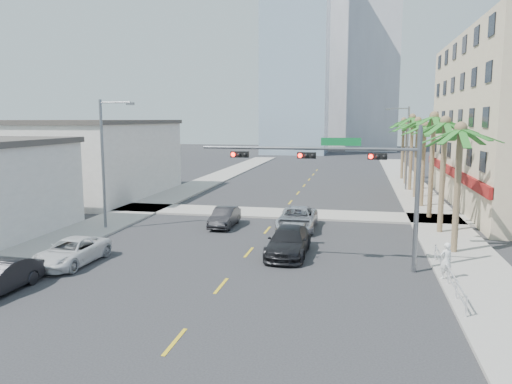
{
  "coord_description": "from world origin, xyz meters",
  "views": [
    {
      "loc": [
        6.06,
        -17.5,
        7.68
      ],
      "look_at": [
        0.34,
        10.44,
        3.5
      ],
      "focal_mm": 35.0,
      "sensor_mm": 36.0,
      "label": 1
    }
  ],
  "objects_px": {
    "traffic_signal_mast": "(352,172)",
    "car_lane_right": "(288,242)",
    "pedestrian": "(446,261)",
    "car_lane_center": "(297,218)",
    "car_lane_left": "(225,217)",
    "car_parked_far": "(71,252)"
  },
  "relations": [
    {
      "from": "car_parked_far",
      "to": "car_lane_left",
      "type": "bearing_deg",
      "value": 65.28
    },
    {
      "from": "car_lane_right",
      "to": "traffic_signal_mast",
      "type": "bearing_deg",
      "value": -29.05
    },
    {
      "from": "traffic_signal_mast",
      "to": "car_lane_right",
      "type": "distance_m",
      "value": 5.83
    },
    {
      "from": "traffic_signal_mast",
      "to": "pedestrian",
      "type": "distance_m",
      "value": 6.17
    },
    {
      "from": "car_lane_right",
      "to": "pedestrian",
      "type": "distance_m",
      "value": 8.57
    },
    {
      "from": "car_lane_right",
      "to": "car_lane_left",
      "type": "bearing_deg",
      "value": 130.36
    },
    {
      "from": "traffic_signal_mast",
      "to": "car_lane_right",
      "type": "xyz_separation_m",
      "value": [
        -3.45,
        1.95,
        -4.28
      ]
    },
    {
      "from": "car_lane_left",
      "to": "car_lane_center",
      "type": "xyz_separation_m",
      "value": [
        5.22,
        0.2,
        0.08
      ]
    },
    {
      "from": "traffic_signal_mast",
      "to": "car_lane_left",
      "type": "xyz_separation_m",
      "value": [
        -9.0,
        8.55,
        -4.37
      ]
    },
    {
      "from": "traffic_signal_mast",
      "to": "car_lane_left",
      "type": "height_order",
      "value": "traffic_signal_mast"
    },
    {
      "from": "car_lane_left",
      "to": "traffic_signal_mast",
      "type": "bearing_deg",
      "value": -43.7
    },
    {
      "from": "car_lane_right",
      "to": "pedestrian",
      "type": "bearing_deg",
      "value": -21.22
    },
    {
      "from": "car_parked_far",
      "to": "pedestrian",
      "type": "xyz_separation_m",
      "value": [
        19.04,
        0.98,
        0.35
      ]
    },
    {
      "from": "car_parked_far",
      "to": "car_lane_center",
      "type": "distance_m",
      "value": 15.34
    },
    {
      "from": "pedestrian",
      "to": "car_lane_center",
      "type": "bearing_deg",
      "value": -76.12
    },
    {
      "from": "traffic_signal_mast",
      "to": "car_lane_right",
      "type": "relative_size",
      "value": 2.06
    },
    {
      "from": "traffic_signal_mast",
      "to": "car_parked_far",
      "type": "distance_m",
      "value": 15.33
    },
    {
      "from": "car_lane_right",
      "to": "pedestrian",
      "type": "xyz_separation_m",
      "value": [
        7.97,
        -3.15,
        0.25
      ]
    },
    {
      "from": "traffic_signal_mast",
      "to": "pedestrian",
      "type": "height_order",
      "value": "traffic_signal_mast"
    },
    {
      "from": "car_lane_center",
      "to": "car_lane_right",
      "type": "bearing_deg",
      "value": -87.61
    },
    {
      "from": "car_lane_left",
      "to": "pedestrian",
      "type": "distance_m",
      "value": 16.67
    },
    {
      "from": "traffic_signal_mast",
      "to": "car_lane_right",
      "type": "height_order",
      "value": "traffic_signal_mast"
    }
  ]
}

